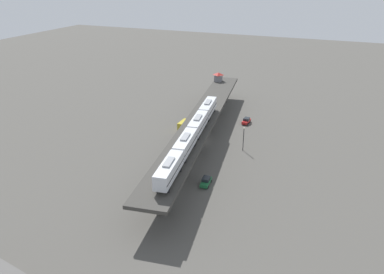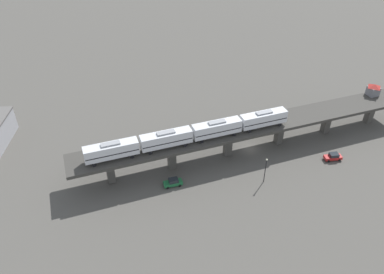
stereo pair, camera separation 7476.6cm
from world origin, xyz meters
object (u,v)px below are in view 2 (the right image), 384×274
(street_car_red, at_px, (333,157))
(street_lamp, at_px, (265,168))
(street_car_green, at_px, (173,182))
(signal_hut, at_px, (374,89))
(subway_train, at_px, (192,133))
(delivery_truck, at_px, (263,125))

(street_car_red, xyz_separation_m, street_lamp, (-4.35, 20.20, 3.17))
(street_car_green, bearing_deg, signal_hut, -73.72)
(subway_train, xyz_separation_m, street_lamp, (-9.06, -15.44, -5.88))
(street_car_green, height_order, street_lamp, street_lamp)
(street_lamp, bearing_deg, subway_train, 59.60)
(subway_train, relative_size, delivery_truck, 6.80)
(subway_train, height_order, delivery_truck, subway_train)
(subway_train, relative_size, street_lamp, 7.16)
(delivery_truck, bearing_deg, street_car_green, 121.52)
(street_car_red, height_order, delivery_truck, delivery_truck)
(street_car_green, distance_m, street_lamp, 21.66)
(street_car_red, bearing_deg, subway_train, 82.47)
(signal_hut, bearing_deg, street_car_red, 130.14)
(signal_hut, bearing_deg, subway_train, 102.17)
(subway_train, height_order, signal_hut, subway_train)
(street_car_green, relative_size, street_car_red, 1.00)
(signal_hut, xyz_separation_m, delivery_truck, (-0.28, 32.48, -7.49))
(signal_hut, relative_size, street_car_green, 0.81)
(subway_train, relative_size, street_car_green, 10.97)
(signal_hut, height_order, street_car_red, signal_hut)
(street_lamp, bearing_deg, delivery_truck, -19.82)
(subway_train, relative_size, street_car_red, 11.02)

